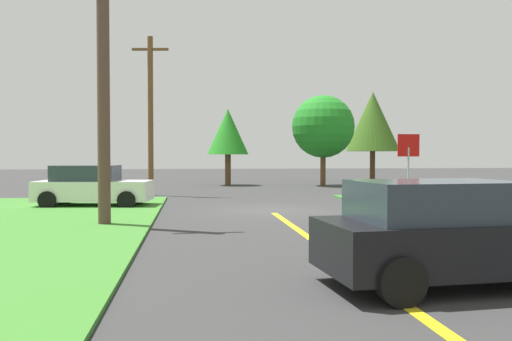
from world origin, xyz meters
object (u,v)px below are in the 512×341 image
car_behind_on_main_road (454,234)px  stop_sign (408,157)px  utility_pole_near (103,88)px  oak_tree_right (323,127)px  utility_pole_mid (151,113)px  parked_car_near_building (92,186)px  pine_tree_center (228,132)px  oak_tree_left (373,122)px

car_behind_on_main_road → stop_sign: bearing=65.8°
utility_pole_near → oak_tree_right: utility_pole_near is taller
car_behind_on_main_road → utility_pole_mid: size_ratio=0.56×
parked_car_near_building → pine_tree_center: size_ratio=0.88×
parked_car_near_building → oak_tree_right: bearing=53.4°
car_behind_on_main_road → utility_pole_near: bearing=124.6°
utility_pole_mid → utility_pole_near: bearing=-92.2°
parked_car_near_building → utility_pole_near: size_ratio=0.59×
stop_sign → oak_tree_right: size_ratio=0.46×
utility_pole_mid → pine_tree_center: bearing=63.3°
stop_sign → car_behind_on_main_road: stop_sign is taller
utility_pole_near → utility_pole_mid: (0.44, 11.63, 0.20)m
pine_tree_center → oak_tree_right: bearing=-11.3°
stop_sign → utility_pole_near: utility_pole_near is taller
oak_tree_right → oak_tree_left: bearing=41.7°
utility_pole_mid → pine_tree_center: utility_pole_mid is taller
car_behind_on_main_road → pine_tree_center: 28.34m
oak_tree_left → utility_pole_near: bearing=-124.1°
utility_pole_near → oak_tree_left: size_ratio=1.12×
stop_sign → oak_tree_right: oak_tree_right is taller
utility_pole_mid → parked_car_near_building: bearing=-107.5°
car_behind_on_main_road → oak_tree_left: bearing=67.9°
stop_sign → car_behind_on_main_road: bearing=71.6°
utility_pole_mid → oak_tree_right: bearing=35.4°
oak_tree_right → utility_pole_mid: bearing=-144.6°
stop_sign → oak_tree_right: bearing=-93.4°
car_behind_on_main_road → utility_pole_near: 10.52m
utility_pole_near → pine_tree_center: bearing=76.6°
utility_pole_mid → pine_tree_center: (4.44, 8.80, -0.53)m
oak_tree_left → pine_tree_center: size_ratio=1.32×
oak_tree_left → oak_tree_right: (-4.89, -4.35, -0.64)m
oak_tree_left → parked_car_near_building: bearing=-134.4°
utility_pole_mid → pine_tree_center: size_ratio=1.54×
stop_sign → utility_pole_near: size_ratio=0.36×
stop_sign → parked_car_near_building: 11.88m
oak_tree_left → oak_tree_right: size_ratio=1.14×
stop_sign → oak_tree_left: oak_tree_left is taller
utility_pole_near → pine_tree_center: 21.01m
utility_pole_mid → oak_tree_right: (10.64, 7.56, -0.19)m
utility_pole_mid → oak_tree_left: 19.58m
utility_pole_near → oak_tree_right: bearing=60.0°
oak_tree_left → car_behind_on_main_road: bearing=-106.9°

